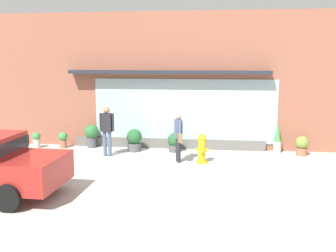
{
  "coord_description": "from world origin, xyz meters",
  "views": [
    {
      "loc": [
        1.85,
        -11.33,
        3.31
      ],
      "look_at": [
        0.22,
        1.2,
        1.14
      ],
      "focal_mm": 42.32,
      "sensor_mm": 36.0,
      "label": 1
    }
  ],
  "objects": [
    {
      "name": "ground_plane",
      "position": [
        0.0,
        0.0,
        0.0
      ],
      "size": [
        60.0,
        60.0,
        0.0
      ],
      "primitive_type": "plane",
      "color": "#B2AFA8"
    },
    {
      "name": "curb_strip",
      "position": [
        0.0,
        -0.2,
        0.06
      ],
      "size": [
        14.0,
        0.24,
        0.12
      ],
      "primitive_type": "cube",
      "color": "#B2B2AD",
      "rests_on": "ground_plane"
    },
    {
      "name": "storefront",
      "position": [
        0.01,
        3.19,
        2.43
      ],
      "size": [
        14.0,
        0.81,
        4.97
      ],
      "color": "#935642",
      "rests_on": "ground_plane"
    },
    {
      "name": "fire_hydrant",
      "position": [
        1.33,
        1.0,
        0.48
      ],
      "size": [
        0.43,
        0.4,
        0.94
      ],
      "color": "gold",
      "rests_on": "ground_plane"
    },
    {
      "name": "pedestrian_with_handbag",
      "position": [
        0.58,
        1.01,
        0.94
      ],
      "size": [
        0.32,
        0.67,
        1.61
      ],
      "rotation": [
        0.0,
        0.0,
        5.06
      ],
      "color": "#232328",
      "rests_on": "ground_plane"
    },
    {
      "name": "pedestrian_passerby",
      "position": [
        -1.91,
        1.49,
        1.01
      ],
      "size": [
        0.51,
        0.23,
        1.71
      ],
      "rotation": [
        0.0,
        0.0,
        3.1
      ],
      "color": "#475675",
      "rests_on": "ground_plane"
    },
    {
      "name": "potted_plant_doorstep",
      "position": [
        4.7,
        2.44,
        0.37
      ],
      "size": [
        0.45,
        0.45,
        0.68
      ],
      "color": "#9E6042",
      "rests_on": "ground_plane"
    },
    {
      "name": "potted_plant_trailing_edge",
      "position": [
        -3.91,
        2.51,
        0.33
      ],
      "size": [
        0.33,
        0.33,
        0.6
      ],
      "color": "#9E6042",
      "rests_on": "ground_plane"
    },
    {
      "name": "potted_plant_window_left",
      "position": [
        3.93,
        2.8,
        0.49
      ],
      "size": [
        0.28,
        0.28,
        1.03
      ],
      "color": "#B7B2A3",
      "rests_on": "ground_plane"
    },
    {
      "name": "potted_plant_window_center",
      "position": [
        -2.87,
        2.72,
        0.51
      ],
      "size": [
        0.53,
        0.53,
        0.87
      ],
      "color": "#4C4C51",
      "rests_on": "ground_plane"
    },
    {
      "name": "potted_plant_low_front",
      "position": [
        0.3,
        2.43,
        0.36
      ],
      "size": [
        0.51,
        0.51,
        0.68
      ],
      "color": "#4C4C51",
      "rests_on": "ground_plane"
    },
    {
      "name": "potted_plant_near_hydrant",
      "position": [
        -1.15,
        2.32,
        0.42
      ],
      "size": [
        0.55,
        0.55,
        0.8
      ],
      "color": "#4C4C51",
      "rests_on": "ground_plane"
    },
    {
      "name": "potted_plant_corner_tall",
      "position": [
        -4.89,
        2.37,
        0.32
      ],
      "size": [
        0.3,
        0.3,
        0.59
      ],
      "color": "#B7B2A3",
      "rests_on": "ground_plane"
    }
  ]
}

